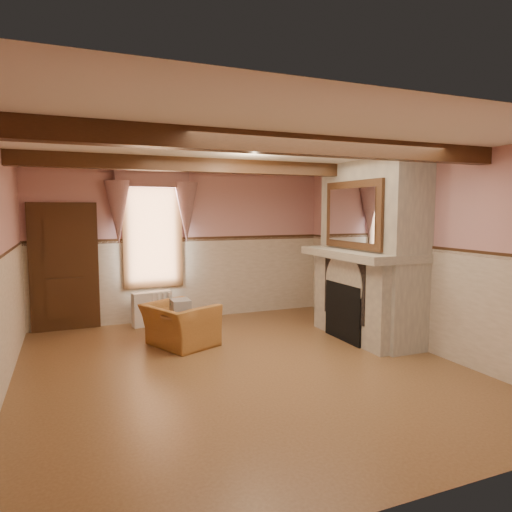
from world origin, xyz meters
name	(u,v)px	position (x,y,z in m)	size (l,w,h in m)	color
floor	(242,368)	(0.00, 0.00, 0.00)	(5.50, 6.00, 0.01)	brown
ceiling	(241,149)	(0.00, 0.00, 2.80)	(5.50, 6.00, 0.01)	silver
wall_back	(185,245)	(0.00, 3.00, 1.40)	(5.50, 0.02, 2.80)	tan
wall_front	(401,308)	(0.00, -3.00, 1.40)	(5.50, 0.02, 2.80)	tan
wall_right	(413,253)	(2.75, 0.00, 1.40)	(0.02, 6.00, 2.80)	tan
wainscot	(242,311)	(0.00, 0.00, 0.75)	(5.50, 6.00, 1.50)	beige
chair_rail	(242,253)	(0.00, 0.00, 1.50)	(5.50, 6.00, 0.08)	black
firebox	(347,312)	(2.00, 0.60, 0.45)	(0.20, 0.95, 0.90)	black
armchair	(180,325)	(-0.51, 1.30, 0.32)	(0.98, 0.86, 0.64)	#9E662D
side_table	(180,332)	(-0.57, 1.06, 0.28)	(0.54, 0.54, 0.55)	brown
book_stack	(180,306)	(-0.55, 1.08, 0.65)	(0.26, 0.32, 0.20)	#B7AD8C
radiator	(152,309)	(-0.69, 2.70, 0.30)	(0.70, 0.18, 0.60)	silver
bowl	(360,247)	(2.24, 0.63, 1.46)	(0.36, 0.36, 0.09)	brown
mantel_clock	(337,241)	(2.24, 1.32, 1.52)	(0.14, 0.24, 0.20)	black
oil_lamp	(338,239)	(2.24, 1.29, 1.56)	(0.11, 0.11, 0.28)	#D0823A
candle_red	(386,248)	(2.24, 0.01, 1.50)	(0.06, 0.06, 0.16)	#B31D16
jar_yellow	(372,247)	(2.24, 0.33, 1.48)	(0.06, 0.06, 0.12)	gold
fireplace	(371,251)	(2.42, 0.60, 1.40)	(0.85, 2.00, 2.80)	gray
mantel	(361,254)	(2.24, 0.60, 1.36)	(1.05, 2.05, 0.12)	gray
overmantel_mirror	(352,215)	(2.06, 0.60, 1.97)	(0.06, 1.44, 1.04)	silver
door	(64,269)	(-2.10, 2.94, 1.05)	(1.10, 0.10, 2.10)	black
window	(153,232)	(-0.60, 2.97, 1.65)	(1.06, 0.08, 2.02)	white
window_drapes	(153,199)	(-0.60, 2.88, 2.25)	(1.30, 0.14, 1.40)	gray
ceiling_beam_front	(284,144)	(0.00, -1.20, 2.70)	(5.50, 0.18, 0.20)	black
ceiling_beam_back	(213,166)	(0.00, 1.20, 2.70)	(5.50, 0.18, 0.20)	black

